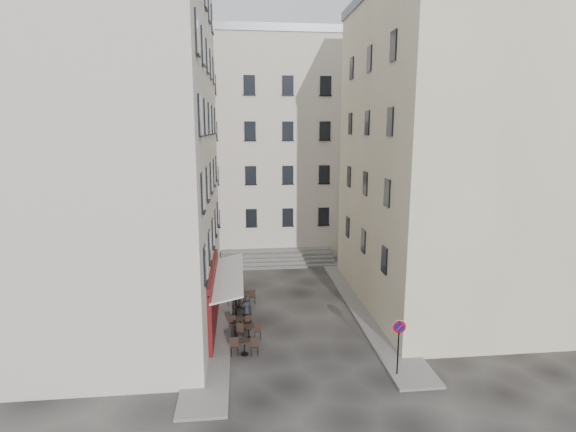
{
  "coord_description": "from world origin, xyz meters",
  "views": [
    {
      "loc": [
        -2.87,
        -22.15,
        10.64
      ],
      "look_at": [
        -0.06,
        4.0,
        5.55
      ],
      "focal_mm": 28.0,
      "sensor_mm": 36.0,
      "label": 1
    }
  ],
  "objects": [
    {
      "name": "bistro_table_e",
      "position": [
        -2.72,
        4.27,
        0.47
      ],
      "size": [
        1.31,
        0.61,
        0.92
      ],
      "color": "black",
      "rests_on": "ground"
    },
    {
      "name": "building_back",
      "position": [
        -1.0,
        19.0,
        9.31
      ],
      "size": [
        18.2,
        10.2,
        18.6
      ],
      "color": "beige",
      "rests_on": "ground"
    },
    {
      "name": "cafe_storefront",
      "position": [
        -4.32,
        1.0,
        1.88
      ],
      "size": [
        1.74,
        7.3,
        3.5
      ],
      "color": "#4A100A",
      "rests_on": "ground"
    },
    {
      "name": "bollard_mid",
      "position": [
        -3.25,
        2.5,
        0.53
      ],
      "size": [
        0.12,
        0.12,
        0.98
      ],
      "color": "black",
      "rests_on": "ground"
    },
    {
      "name": "pedestrian",
      "position": [
        -2.65,
        1.16,
        0.85
      ],
      "size": [
        0.74,
        0.64,
        1.7
      ],
      "primitive_type": "imported",
      "rotation": [
        0.0,
        0.0,
        3.6
      ],
      "color": "black",
      "rests_on": "ground"
    },
    {
      "name": "bollard_near",
      "position": [
        -3.25,
        -1.0,
        0.53
      ],
      "size": [
        0.12,
        0.12,
        0.98
      ],
      "color": "black",
      "rests_on": "ground"
    },
    {
      "name": "bistro_table_d",
      "position": [
        -3.09,
        3.79,
        0.49
      ],
      "size": [
        1.36,
        0.64,
        0.95
      ],
      "color": "black",
      "rests_on": "ground"
    },
    {
      "name": "ground",
      "position": [
        0.0,
        0.0,
        0.0
      ],
      "size": [
        90.0,
        90.0,
        0.0
      ],
      "primitive_type": "plane",
      "color": "black",
      "rests_on": "ground"
    },
    {
      "name": "building_right",
      "position": [
        10.5,
        3.5,
        9.31
      ],
      "size": [
        12.2,
        14.2,
        18.6
      ],
      "color": "#C0B28F",
      "rests_on": "ground"
    },
    {
      "name": "bistro_table_a",
      "position": [
        -2.82,
        -2.19,
        0.49
      ],
      "size": [
        1.35,
        0.63,
        0.95
      ],
      "color": "black",
      "rests_on": "ground"
    },
    {
      "name": "no_parking_sign",
      "position": [
        3.8,
        -4.8,
        1.85
      ],
      "size": [
        0.6,
        0.11,
        2.61
      ],
      "rotation": [
        0.0,
        0.0,
        -0.06
      ],
      "color": "black",
      "rests_on": "ground"
    },
    {
      "name": "bollard_far",
      "position": [
        -3.25,
        6.0,
        0.53
      ],
      "size": [
        0.12,
        0.12,
        0.98
      ],
      "color": "black",
      "rests_on": "ground"
    },
    {
      "name": "sidewalk_right",
      "position": [
        4.5,
        3.0,
        0.06
      ],
      "size": [
        2.0,
        18.0,
        0.12
      ],
      "primitive_type": "cube",
      "color": "slate",
      "rests_on": "ground"
    },
    {
      "name": "building_left",
      "position": [
        -10.5,
        3.0,
        10.31
      ],
      "size": [
        12.2,
        16.2,
        20.6
      ],
      "color": "beige",
      "rests_on": "ground"
    },
    {
      "name": "stone_steps",
      "position": [
        0.0,
        12.57,
        0.4
      ],
      "size": [
        9.0,
        3.15,
        0.8
      ],
      "color": "#575452",
      "rests_on": "ground"
    },
    {
      "name": "sidewalk_left",
      "position": [
        -4.5,
        4.0,
        0.06
      ],
      "size": [
        2.0,
        22.0,
        0.12
      ],
      "primitive_type": "cube",
      "color": "slate",
      "rests_on": "ground"
    },
    {
      "name": "bistro_table_c",
      "position": [
        -3.01,
        0.65,
        0.42
      ],
      "size": [
        1.17,
        0.55,
        0.83
      ],
      "color": "black",
      "rests_on": "ground"
    },
    {
      "name": "bistro_table_b",
      "position": [
        -2.58,
        -0.53,
        0.46
      ],
      "size": [
        1.28,
        0.6,
        0.9
      ],
      "color": "black",
      "rests_on": "ground"
    }
  ]
}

